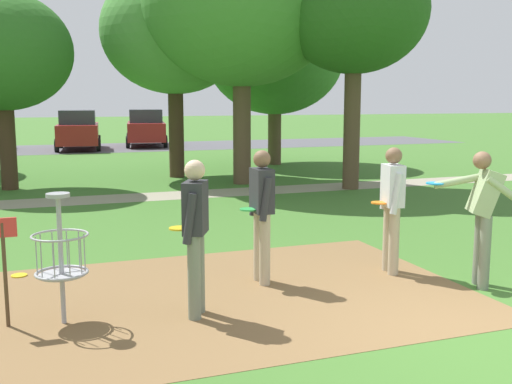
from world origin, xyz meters
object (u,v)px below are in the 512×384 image
(player_throwing, at_px, (392,203))
(tree_mid_center, at_px, (174,32))
(tree_mid_right, at_px, (275,56))
(tree_far_left, at_px, (355,12))
(player_foreground_watching, at_px, (262,209))
(parked_car_center_left, at_px, (78,130))
(disc_golf_basket, at_px, (55,254))
(player_waiting_left, at_px, (483,210))
(tree_mid_left, at_px, (241,2))
(parked_car_center_right, at_px, (146,128))
(frisbee_by_tee, at_px, (19,275))
(player_waiting_right, at_px, (195,229))
(tree_near_left, at_px, (2,52))

(player_throwing, relative_size, tree_mid_center, 0.28)
(tree_mid_right, relative_size, tree_far_left, 0.97)
(player_foreground_watching, distance_m, parked_car_center_left, 22.54)
(disc_golf_basket, relative_size, player_waiting_left, 0.81)
(player_foreground_watching, relative_size, tree_mid_center, 0.28)
(player_throwing, distance_m, tree_mid_right, 14.26)
(tree_mid_center, distance_m, tree_mid_right, 4.76)
(tree_mid_right, xyz_separation_m, tree_far_left, (-0.35, -6.32, 0.67))
(player_waiting_left, height_order, tree_far_left, tree_far_left)
(player_waiting_left, distance_m, tree_far_left, 9.19)
(disc_golf_basket, relative_size, tree_mid_left, 0.19)
(player_foreground_watching, relative_size, parked_car_center_right, 0.39)
(tree_mid_left, xyz_separation_m, parked_car_center_right, (-0.14, 14.76, -4.01))
(disc_golf_basket, xyz_separation_m, tree_mid_right, (7.99, 13.93, 3.11))
(frisbee_by_tee, bearing_deg, player_foreground_watching, -24.81)
(frisbee_by_tee, bearing_deg, tree_far_left, 34.85)
(disc_golf_basket, bearing_deg, tree_mid_right, 60.17)
(parked_car_center_left, bearing_deg, tree_far_left, -69.28)
(tree_mid_center, distance_m, parked_car_center_left, 12.23)
(player_foreground_watching, height_order, player_waiting_right, same)
(disc_golf_basket, distance_m, parked_car_center_left, 23.22)
(player_throwing, bearing_deg, tree_mid_left, 84.12)
(tree_far_left, bearing_deg, tree_mid_right, 86.84)
(tree_mid_left, bearing_deg, player_foreground_watching, -107.10)
(tree_mid_right, bearing_deg, player_foreground_watching, -112.33)
(disc_golf_basket, relative_size, player_throwing, 0.81)
(player_foreground_watching, height_order, player_waiting_left, same)
(tree_near_left, bearing_deg, player_throwing, -62.90)
(player_foreground_watching, bearing_deg, frisbee_by_tee, 155.19)
(player_waiting_left, bearing_deg, tree_near_left, 118.10)
(parked_car_center_left, bearing_deg, tree_mid_center, -79.66)
(disc_golf_basket, relative_size, player_waiting_right, 0.81)
(tree_mid_center, height_order, parked_car_center_right, tree_mid_center)
(player_waiting_right, bearing_deg, tree_mid_left, 68.65)
(disc_golf_basket, height_order, player_foreground_watching, player_foreground_watching)
(disc_golf_basket, bearing_deg, tree_near_left, 94.48)
(parked_car_center_left, distance_m, parked_car_center_right, 3.55)
(tree_far_left, bearing_deg, player_foreground_watching, -126.24)
(frisbee_by_tee, distance_m, tree_mid_left, 10.65)
(tree_mid_center, height_order, tree_far_left, tree_far_left)
(player_foreground_watching, distance_m, tree_mid_left, 10.13)
(disc_golf_basket, relative_size, tree_near_left, 0.28)
(disc_golf_basket, xyz_separation_m, frisbee_by_tee, (-0.43, 1.99, -0.74))
(tree_mid_center, bearing_deg, player_foreground_watching, -96.98)
(player_waiting_right, relative_size, parked_car_center_right, 0.39)
(frisbee_by_tee, xyz_separation_m, tree_mid_right, (8.42, 11.94, 3.86))
(frisbee_by_tee, relative_size, tree_far_left, 0.03)
(tree_mid_center, xyz_separation_m, tree_far_left, (3.77, -3.98, 0.23))
(parked_car_center_left, bearing_deg, player_waiting_left, -82.07)
(player_waiting_left, height_order, tree_mid_center, tree_mid_center)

